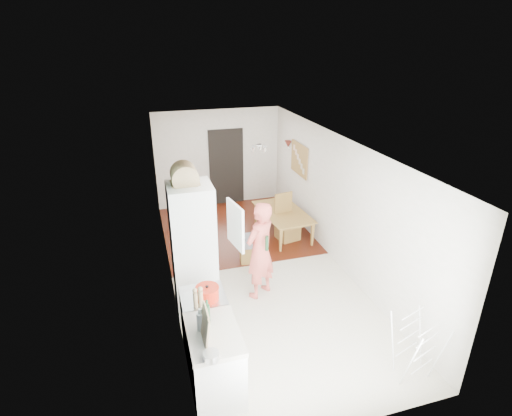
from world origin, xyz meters
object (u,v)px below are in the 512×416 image
drying_rack (416,347)px  stool (247,254)px  dining_chair (288,218)px  dining_table (284,224)px  person (260,242)px

drying_rack → stool: bearing=92.9°
drying_rack → dining_chair: bearing=74.6°
dining_table → stool: dining_table is taller
dining_table → stool: (-1.11, -0.94, -0.06)m
drying_rack → person: bearing=103.1°
dining_chair → dining_table: bearing=79.0°
dining_chair → drying_rack: bearing=-98.2°
person → dining_table: bearing=-154.1°
person → stool: 1.38m
dining_table → drying_rack: bearing=178.7°
person → dining_chair: 2.21m
dining_chair → stool: dining_chair is taller
stool → drying_rack: bearing=-68.5°
dining_table → dining_chair: (0.00, -0.25, 0.27)m
person → stool: size_ratio=5.47×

